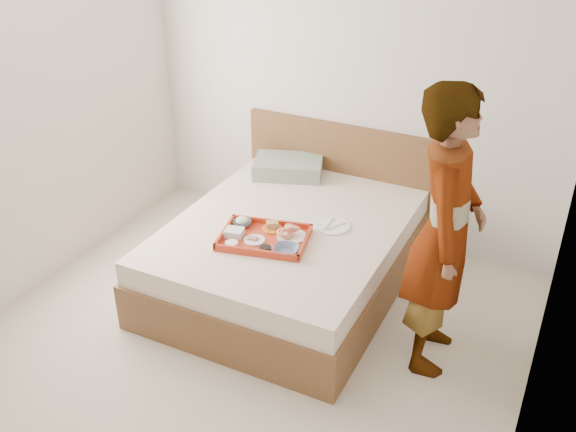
% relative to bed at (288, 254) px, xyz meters
% --- Properties ---
extents(ground, '(3.50, 4.00, 0.01)m').
position_rel_bed_xyz_m(ground, '(0.05, -1.00, -0.27)').
color(ground, beige).
rests_on(ground, ground).
extents(wall_back, '(3.50, 0.01, 2.60)m').
position_rel_bed_xyz_m(wall_back, '(0.05, 1.00, 1.04)').
color(wall_back, silver).
rests_on(wall_back, ground).
extents(wall_right, '(0.01, 4.00, 2.60)m').
position_rel_bed_xyz_m(wall_right, '(1.80, -1.00, 1.04)').
color(wall_right, silver).
rests_on(wall_right, ground).
extents(bed, '(1.65, 2.00, 0.53)m').
position_rel_bed_xyz_m(bed, '(0.00, 0.00, 0.00)').
color(bed, brown).
rests_on(bed, ground).
extents(headboard, '(1.65, 0.06, 0.95)m').
position_rel_bed_xyz_m(headboard, '(0.00, 0.97, 0.21)').
color(headboard, brown).
rests_on(headboard, ground).
extents(pillow, '(0.65, 0.54, 0.13)m').
position_rel_bed_xyz_m(pillow, '(-0.36, 0.73, 0.33)').
color(pillow, gray).
rests_on(pillow, bed).
extents(tray, '(0.67, 0.55, 0.05)m').
position_rel_bed_xyz_m(tray, '(-0.04, -0.29, 0.29)').
color(tray, '#B83513').
rests_on(tray, bed).
extents(prawn_plate, '(0.24, 0.24, 0.01)m').
position_rel_bed_xyz_m(prawn_plate, '(0.12, -0.19, 0.29)').
color(prawn_plate, white).
rests_on(prawn_plate, tray).
extents(navy_bowl_big, '(0.20, 0.20, 0.04)m').
position_rel_bed_xyz_m(navy_bowl_big, '(0.18, -0.38, 0.30)').
color(navy_bowl_big, navy).
rests_on(navy_bowl_big, tray).
extents(sauce_dish, '(0.10, 0.10, 0.03)m').
position_rel_bed_xyz_m(sauce_dish, '(0.05, -0.43, 0.30)').
color(sauce_dish, black).
rests_on(sauce_dish, tray).
extents(meat_plate, '(0.18, 0.18, 0.01)m').
position_rel_bed_xyz_m(meat_plate, '(-0.08, -0.35, 0.29)').
color(meat_plate, white).
rests_on(meat_plate, tray).
extents(bread_plate, '(0.17, 0.17, 0.01)m').
position_rel_bed_xyz_m(bread_plate, '(-0.04, -0.16, 0.29)').
color(bread_plate, orange).
rests_on(bread_plate, tray).
extents(salad_bowl, '(0.16, 0.16, 0.04)m').
position_rel_bed_xyz_m(salad_bowl, '(-0.26, -0.20, 0.30)').
color(salad_bowl, navy).
rests_on(salad_bowl, tray).
extents(plastic_tub, '(0.14, 0.13, 0.05)m').
position_rel_bed_xyz_m(plastic_tub, '(-0.24, -0.35, 0.31)').
color(plastic_tub, silver).
rests_on(plastic_tub, tray).
extents(cheese_round, '(0.10, 0.10, 0.03)m').
position_rel_bed_xyz_m(cheese_round, '(-0.19, -0.48, 0.30)').
color(cheese_round, white).
rests_on(cheese_round, tray).
extents(dinner_plate, '(0.31, 0.31, 0.01)m').
position_rel_bed_xyz_m(dinner_plate, '(0.31, 0.09, 0.27)').
color(dinner_plate, white).
rests_on(dinner_plate, bed).
extents(person, '(0.53, 0.72, 1.83)m').
position_rel_bed_xyz_m(person, '(1.17, -0.29, 0.65)').
color(person, '#EFE6D0').
rests_on(person, ground).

